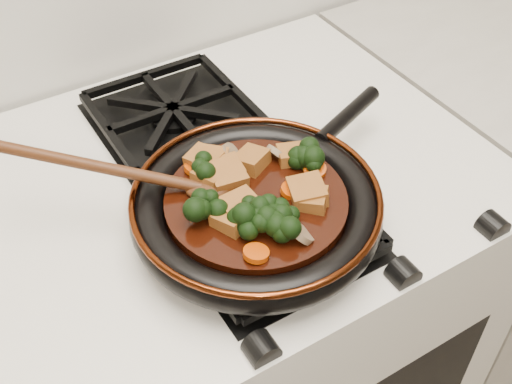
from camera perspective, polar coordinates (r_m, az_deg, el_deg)
stove at (r=1.26m, az=-2.55°, el=-13.63°), size 0.76×0.60×0.90m
burner_grate_front at (r=0.81m, az=1.30°, el=-3.24°), size 0.23×0.23×0.03m
burner_grate_back at (r=1.00m, az=-7.37°, el=6.92°), size 0.23×0.23×0.03m
skillet at (r=0.80m, az=0.10°, el=-1.25°), size 0.43×0.31×0.05m
braising_sauce at (r=0.79m, az=0.00°, el=-1.09°), size 0.23×0.23×0.02m
tofu_cube_0 at (r=0.83m, az=-4.59°, el=2.74°), size 0.05×0.05×0.03m
tofu_cube_1 at (r=0.81m, az=-2.66°, el=1.83°), size 0.05×0.04×0.03m
tofu_cube_2 at (r=0.82m, az=-4.07°, el=2.65°), size 0.06×0.06×0.03m
tofu_cube_3 at (r=0.76m, az=-1.36°, el=-1.51°), size 0.05×0.05×0.03m
tofu_cube_4 at (r=0.78m, az=5.14°, el=-0.71°), size 0.05×0.05×0.02m
tofu_cube_5 at (r=0.83m, az=-0.40°, el=2.82°), size 0.05×0.05×0.03m
tofu_cube_6 at (r=0.84m, az=3.22°, el=3.29°), size 0.05×0.05×0.02m
tofu_cube_7 at (r=0.81m, az=-4.04°, el=1.34°), size 0.05×0.05×0.03m
tofu_cube_8 at (r=0.78m, az=4.57°, el=-0.02°), size 0.06×0.06×0.03m
tofu_cube_9 at (r=0.75m, az=-2.17°, el=-2.38°), size 0.05×0.05×0.03m
tofu_cube_10 at (r=0.80m, az=-2.66°, el=1.39°), size 0.05×0.05×0.03m
broccoli_floret_0 at (r=0.76m, az=-4.71°, el=-1.60°), size 0.08×0.08×0.06m
broccoli_floret_1 at (r=0.82m, az=4.43°, el=2.71°), size 0.09×0.08×0.06m
broccoli_floret_2 at (r=0.74m, az=1.28°, el=-2.81°), size 0.07×0.07×0.06m
broccoli_floret_3 at (r=0.74m, az=-0.32°, el=-2.62°), size 0.08×0.08×0.06m
broccoli_floret_4 at (r=0.75m, az=0.10°, el=-1.66°), size 0.08×0.07×0.06m
broccoli_floret_5 at (r=0.75m, az=1.18°, el=-2.03°), size 0.07×0.07×0.07m
broccoli_floret_6 at (r=0.74m, az=2.88°, el=-3.11°), size 0.07×0.07×0.06m
broccoli_floret_7 at (r=0.81m, az=-4.33°, el=1.95°), size 0.08×0.08×0.06m
carrot_coin_0 at (r=0.79m, az=3.13°, el=0.14°), size 0.03×0.03×0.02m
carrot_coin_1 at (r=0.82m, az=-5.46°, el=2.17°), size 0.03×0.03×0.01m
carrot_coin_2 at (r=0.82m, az=5.26°, el=1.99°), size 0.03×0.03×0.02m
carrot_coin_3 at (r=0.77m, az=-1.76°, el=-1.13°), size 0.03×0.03×0.02m
carrot_coin_4 at (r=0.72m, az=0.00°, el=-5.46°), size 0.03×0.03×0.01m
mushroom_slice_0 at (r=0.84m, az=-2.51°, el=3.25°), size 0.04×0.04×0.03m
mushroom_slice_1 at (r=0.74m, az=3.97°, el=-3.60°), size 0.03×0.04×0.03m
mushroom_slice_2 at (r=0.84m, az=-2.27°, el=3.32°), size 0.04×0.04×0.03m
mushroom_slice_3 at (r=0.84m, az=1.83°, el=3.43°), size 0.03×0.04×0.03m
wooden_spoon at (r=0.79m, az=-9.92°, el=1.41°), size 0.15×0.12×0.26m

